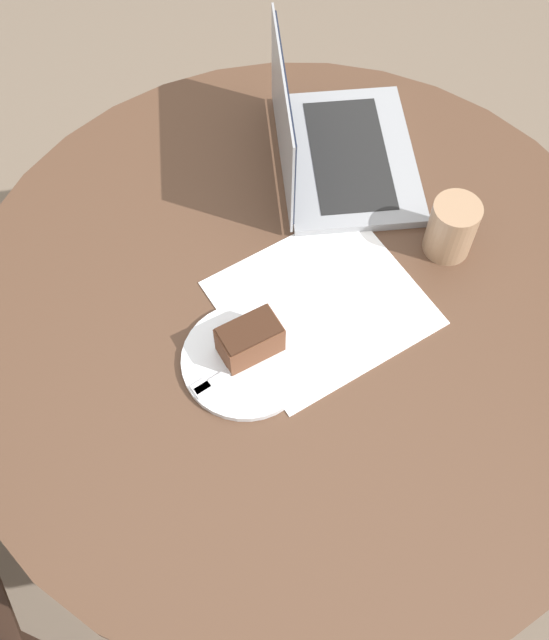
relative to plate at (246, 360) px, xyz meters
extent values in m
plane|color=#6B5B4C|center=(0.13, 0.06, -0.72)|extent=(12.00, 12.00, 0.00)
cylinder|color=#4C3323|center=(0.13, 0.06, -0.71)|extent=(0.52, 0.52, 0.02)
cylinder|color=#4C3323|center=(0.13, 0.06, -0.37)|extent=(0.11, 0.11, 0.67)
cylinder|color=#4C3323|center=(0.13, 0.06, -0.02)|extent=(1.19, 1.19, 0.03)
cube|color=white|center=(0.16, 0.04, 0.00)|extent=(0.34, 0.32, 0.00)
cylinder|color=silver|center=(0.00, 0.00, 0.00)|extent=(0.21, 0.21, 0.01)
cube|color=brown|center=(0.01, 0.01, 0.04)|extent=(0.10, 0.06, 0.06)
cube|color=#351E13|center=(0.01, 0.01, 0.07)|extent=(0.10, 0.06, 0.00)
cube|color=silver|center=(-0.01, -0.01, 0.01)|extent=(0.17, 0.03, 0.00)
cube|color=silver|center=(-0.09, -0.02, 0.01)|extent=(0.03, 0.03, 0.00)
cylinder|color=#997556|center=(0.42, 0.04, 0.05)|extent=(0.08, 0.08, 0.11)
cube|color=gray|center=(0.36, 0.30, 0.00)|extent=(0.35, 0.41, 0.02)
cube|color=black|center=(0.36, 0.30, 0.01)|extent=(0.24, 0.31, 0.00)
cube|color=gray|center=(0.25, 0.34, 0.12)|extent=(0.13, 0.32, 0.21)
cube|color=black|center=(0.25, 0.34, 0.12)|extent=(0.12, 0.30, 0.20)
camera|label=1|loc=(-0.21, -0.51, 1.08)|focal=42.00mm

